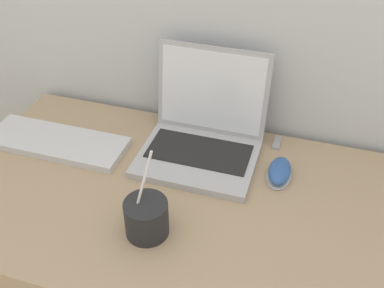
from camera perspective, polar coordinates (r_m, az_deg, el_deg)
laptop at (r=1.23m, az=1.40°, el=1.47°), size 0.31×0.29×0.27m
drink_cup at (r=1.01m, az=-5.81°, el=-9.23°), size 0.10×0.10×0.21m
computer_mouse at (r=1.19m, az=11.05°, el=-3.45°), size 0.06×0.11×0.04m
external_keyboard at (r=1.33m, az=-16.82°, el=0.25°), size 0.40×0.14×0.02m
usb_stick at (r=1.30m, az=10.74°, el=0.15°), size 0.02×0.06×0.01m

